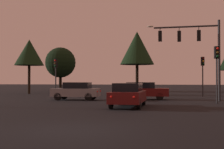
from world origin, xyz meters
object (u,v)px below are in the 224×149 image
Objects in this scene: car_crossing_left at (76,91)px; tree_behind_sign at (29,53)px; traffic_light_corner_left at (217,63)px; car_nearside_lane at (128,94)px; traffic_light_corner_right at (203,68)px; car_crossing_right at (142,90)px; tree_left_far at (60,63)px; traffic_light_median at (56,70)px; tree_lot_edge at (137,48)px; traffic_signal_mast_arm at (195,44)px.

tree_behind_sign is at bearing 131.13° from car_crossing_left.
traffic_light_corner_left is 7.45m from car_nearside_lane.
tree_behind_sign reaches higher than traffic_light_corner_left.
traffic_light_corner_right reaches higher than car_crossing_left.
tree_left_far is (-14.22, 19.27, 3.73)m from car_crossing_right.
tree_lot_edge is (7.98, 3.09, 2.38)m from traffic_light_median.
traffic_signal_mast_arm is 0.97× the size of tree_behind_sign.
traffic_light_median is 0.94× the size of car_crossing_left.
car_crossing_right is (0.42, 7.62, 0.00)m from car_nearside_lane.
traffic_signal_mast_arm is at bearing -102.91° from traffic_light_corner_right.
traffic_light_corner_right is 0.60× the size of tree_behind_sign.
traffic_signal_mast_arm is at bearing 3.40° from car_crossing_left.
traffic_light_corner_right is 13.49m from car_crossing_left.
traffic_light_corner_right is at bearing 88.52° from traffic_light_corner_left.
traffic_light_corner_left is (1.19, -2.84, -1.74)m from traffic_signal_mast_arm.
traffic_light_median is 5.49m from car_crossing_left.
car_crossing_left and car_crossing_right have the same top height.
traffic_signal_mast_arm reaches higher than traffic_light_corner_left.
traffic_light_median is 0.56× the size of tree_behind_sign.
car_nearside_lane is 7.63m from car_crossing_right.
car_crossing_left is 5.80m from car_crossing_right.
car_nearside_lane is 7.92m from car_crossing_left.
tree_left_far is (-13.79, 26.89, 3.73)m from car_nearside_lane.
traffic_light_median reaches higher than car_crossing_left.
car_nearside_lane is at bearing -87.98° from tree_lot_edge.
traffic_signal_mast_arm is 10.77m from car_crossing_left.
tree_left_far is (-18.66, 20.28, -0.17)m from traffic_signal_mast_arm.
tree_left_far is 19.24m from tree_lot_edge.
car_nearside_lane is 0.67× the size of tree_lot_edge.
traffic_signal_mast_arm is 27.56m from tree_left_far.
car_crossing_right is at bearing 167.21° from traffic_signal_mast_arm.
tree_lot_edge is (-6.52, 9.27, 2.17)m from traffic_light_corner_left.
car_crossing_right is 24.24m from tree_left_far.
tree_behind_sign is (-19.17, 9.88, 0.48)m from traffic_signal_mast_arm.
car_crossing_right is at bearing -138.40° from traffic_light_corner_right.
car_crossing_right is 17.74m from tree_behind_sign.
car_crossing_right is (-4.44, 1.01, -3.91)m from traffic_signal_mast_arm.
tree_lot_edge is at bearing 21.16° from traffic_light_median.
traffic_light_corner_right is (1.43, 6.22, -1.79)m from traffic_signal_mast_arm.
tree_left_far is at bearing 132.62° from traffic_signal_mast_arm.
tree_left_far is at bearing 145.01° from traffic_light_corner_right.
tree_left_far is (0.51, 10.40, -0.65)m from tree_behind_sign.
tree_left_far is 1.01× the size of tree_lot_edge.
car_nearside_lane is 22.26m from tree_behind_sign.
car_crossing_left is 0.89× the size of car_crossing_right.
tree_lot_edge is (-0.88, 5.42, 4.34)m from car_crossing_right.
tree_lot_edge is at bearing -14.01° from tree_behind_sign.
traffic_signal_mast_arm is 8.36m from tree_lot_edge.
traffic_signal_mast_arm is at bearing -47.38° from tree_left_far.
traffic_light_corner_left is 1.02× the size of traffic_light_corner_right.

